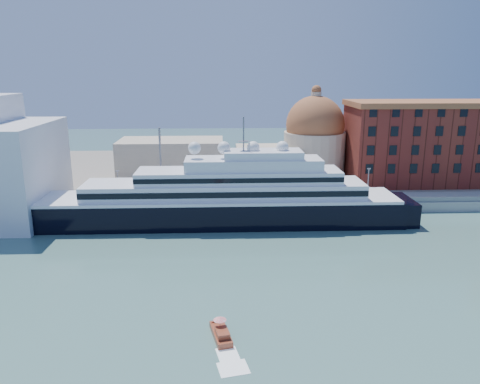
{
  "coord_description": "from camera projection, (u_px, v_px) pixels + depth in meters",
  "views": [
    {
      "loc": [
        -5.73,
        -77.63,
        33.66
      ],
      "look_at": [
        -1.63,
        18.0,
        8.56
      ],
      "focal_mm": 35.0,
      "sensor_mm": 36.0,
      "label": 1
    }
  ],
  "objects": [
    {
      "name": "church",
      "position": [
        261.0,
        150.0,
        137.08
      ],
      "size": [
        66.0,
        18.0,
        25.5
      ],
      "color": "beige",
      "rests_on": "land"
    },
    {
      "name": "quay_fence",
      "position": [
        245.0,
        202.0,
        111.52
      ],
      "size": [
        180.0,
        0.1,
        1.2
      ],
      "primitive_type": "cube",
      "color": "slate",
      "rests_on": "quay"
    },
    {
      "name": "superyacht",
      "position": [
        204.0,
        203.0,
        104.4
      ],
      "size": [
        93.63,
        12.98,
        27.98
      ],
      "color": "black",
      "rests_on": "ground"
    },
    {
      "name": "land",
      "position": [
        238.0,
        171.0,
        156.03
      ],
      "size": [
        260.0,
        72.0,
        2.0
      ],
      "primitive_type": "cube",
      "color": "slate",
      "rests_on": "ground"
    },
    {
      "name": "warehouse",
      "position": [
        423.0,
        142.0,
        132.71
      ],
      "size": [
        43.0,
        19.0,
        23.25
      ],
      "color": "maroon",
      "rests_on": "land"
    },
    {
      "name": "lamp_posts",
      "position": [
        191.0,
        172.0,
        111.96
      ],
      "size": [
        120.8,
        2.4,
        18.0
      ],
      "color": "slate",
      "rests_on": "quay"
    },
    {
      "name": "quay",
      "position": [
        244.0,
        204.0,
        116.34
      ],
      "size": [
        180.0,
        10.0,
        2.5
      ],
      "primitive_type": "cube",
      "color": "gray",
      "rests_on": "ground"
    },
    {
      "name": "water_taxi",
      "position": [
        221.0,
        333.0,
        60.4
      ],
      "size": [
        3.11,
        6.09,
        2.76
      ],
      "rotation": [
        0.0,
        0.0,
        0.21
      ],
      "color": "maroon",
      "rests_on": "ground"
    },
    {
      "name": "ground",
      "position": [
        253.0,
        263.0,
        83.8
      ],
      "size": [
        400.0,
        400.0,
        0.0
      ],
      "primitive_type": "plane",
      "color": "#365E5A",
      "rests_on": "ground"
    }
  ]
}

